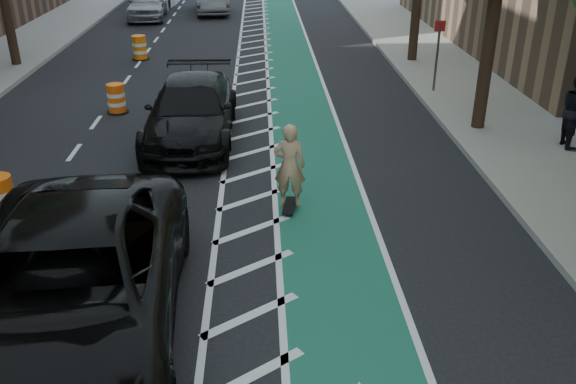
{
  "coord_description": "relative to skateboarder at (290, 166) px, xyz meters",
  "views": [
    {
      "loc": [
        1.73,
        -7.91,
        5.97
      ],
      "look_at": [
        2.2,
        2.25,
        1.1
      ],
      "focal_mm": 38.0,
      "sensor_mm": 36.0,
      "label": 1
    }
  ],
  "objects": [
    {
      "name": "bike_lane",
      "position": [
        0.7,
        6.32,
        -1.01
      ],
      "size": [
        2.0,
        90.0,
        0.01
      ],
      "primitive_type": "cube",
      "color": "#1C6246",
      "rests_on": "ground"
    },
    {
      "name": "buffer_strip",
      "position": [
        -0.8,
        6.32,
        -1.01
      ],
      "size": [
        1.4,
        90.0,
        0.01
      ],
      "primitive_type": "cube",
      "color": "silver",
      "rests_on": "ground"
    },
    {
      "name": "barrel_b",
      "position": [
        -5.04,
        6.86,
        -0.59
      ],
      "size": [
        0.66,
        0.66,
        0.91
      ],
      "color": "#FF5F0D",
      "rests_on": "ground"
    },
    {
      "name": "skateboarder",
      "position": [
        0.0,
        0.0,
        0.0
      ],
      "size": [
        0.72,
        0.54,
        1.82
      ],
      "primitive_type": "imported",
      "rotation": [
        0.0,
        0.0,
        2.98
      ],
      "color": "tan",
      "rests_on": "skateboard"
    },
    {
      "name": "barrel_a",
      "position": [
        -5.91,
        -0.2,
        -0.56
      ],
      "size": [
        0.71,
        0.71,
        0.97
      ],
      "color": "#FF610D",
      "rests_on": "ground"
    },
    {
      "name": "suv_far",
      "position": [
        -2.46,
        4.37,
        -0.2
      ],
      "size": [
        2.35,
        5.65,
        1.63
      ],
      "primitive_type": "imported",
      "rotation": [
        0.0,
        0.0,
        -0.01
      ],
      "color": "black",
      "rests_on": "ground"
    },
    {
      "name": "barrel_c",
      "position": [
        -5.54,
        13.95,
        -0.55
      ],
      "size": [
        0.72,
        0.72,
        0.98
      ],
      "color": "orange",
      "rests_on": "ground"
    },
    {
      "name": "suv_near",
      "position": [
        -3.39,
        -4.27,
        -0.06
      ],
      "size": [
        3.64,
        7.12,
        1.92
      ],
      "primitive_type": "imported",
      "rotation": [
        0.0,
        0.0,
        0.07
      ],
      "color": "black",
      "rests_on": "ground"
    },
    {
      "name": "car_silver",
      "position": [
        -6.8,
        23.76,
        -0.19
      ],
      "size": [
        2.28,
        4.97,
        1.65
      ],
      "primitive_type": "imported",
      "rotation": [
        0.0,
        0.0,
        0.07
      ],
      "color": "#A4A3A9",
      "rests_on": "ground"
    },
    {
      "name": "skateboard",
      "position": [
        -0.0,
        -0.0,
        -0.93
      ],
      "size": [
        0.36,
        0.84,
        0.11
      ],
      "rotation": [
        0.0,
        0.0,
        -0.16
      ],
      "color": "black",
      "rests_on": "ground"
    },
    {
      "name": "curb_right",
      "position": [
        4.75,
        6.32,
        -0.94
      ],
      "size": [
        0.12,
        90.0,
        0.16
      ],
      "primitive_type": "cube",
      "color": "gray",
      "rests_on": "ground"
    },
    {
      "name": "sidewalk_right",
      "position": [
        7.2,
        6.32,
        -0.94
      ],
      "size": [
        5.0,
        90.0,
        0.15
      ],
      "primitive_type": "cube",
      "color": "gray",
      "rests_on": "ground"
    },
    {
      "name": "sign_post",
      "position": [
        5.3,
        8.32,
        0.33
      ],
      "size": [
        0.35,
        0.08,
        2.47
      ],
      "color": "#4C4C4C",
      "rests_on": "ground"
    },
    {
      "name": "ground",
      "position": [
        -2.3,
        -3.68,
        -1.02
      ],
      "size": [
        120.0,
        120.0,
        0.0
      ],
      "primitive_type": "plane",
      "color": "black",
      "rests_on": "ground"
    }
  ]
}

